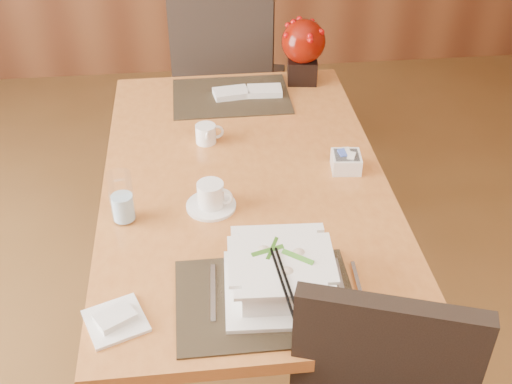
{
  "coord_description": "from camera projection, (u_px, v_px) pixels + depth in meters",
  "views": [
    {
      "loc": [
        -0.15,
        -1.08,
        1.92
      ],
      "look_at": [
        0.01,
        0.35,
        0.87
      ],
      "focal_mm": 45.0,
      "sensor_mm": 36.0,
      "label": 1
    }
  ],
  "objects": [
    {
      "name": "dining_table",
      "position": [
        245.0,
        201.0,
        2.11
      ],
      "size": [
        0.9,
        1.5,
        0.75
      ],
      "color": "#C57536",
      "rests_on": "ground"
    },
    {
      "name": "placemat_near",
      "position": [
        266.0,
        300.0,
        1.61
      ],
      "size": [
        0.45,
        0.33,
        0.01
      ],
      "primitive_type": "cube",
      "color": "black",
      "rests_on": "dining_table"
    },
    {
      "name": "placemat_far",
      "position": [
        231.0,
        96.0,
        2.49
      ],
      "size": [
        0.45,
        0.33,
        0.01
      ],
      "primitive_type": "cube",
      "color": "black",
      "rests_on": "dining_table"
    },
    {
      "name": "soup_setting",
      "position": [
        281.0,
        275.0,
        1.61
      ],
      "size": [
        0.3,
        0.3,
        0.12
      ],
      "rotation": [
        0.0,
        0.0,
        -0.05
      ],
      "color": "white",
      "rests_on": "dining_table"
    },
    {
      "name": "coffee_cup",
      "position": [
        211.0,
        197.0,
        1.9
      ],
      "size": [
        0.15,
        0.15,
        0.09
      ],
      "rotation": [
        0.0,
        0.0,
        -0.43
      ],
      "color": "white",
      "rests_on": "dining_table"
    },
    {
      "name": "water_glass",
      "position": [
        122.0,
        198.0,
        1.83
      ],
      "size": [
        0.07,
        0.07,
        0.16
      ],
      "primitive_type": "cylinder",
      "rotation": [
        0.0,
        0.0,
        -0.05
      ],
      "color": "white",
      "rests_on": "dining_table"
    },
    {
      "name": "creamer_jug",
      "position": [
        206.0,
        134.0,
        2.21
      ],
      "size": [
        0.1,
        0.1,
        0.07
      ],
      "primitive_type": null,
      "rotation": [
        0.0,
        0.0,
        0.11
      ],
      "color": "white",
      "rests_on": "dining_table"
    },
    {
      "name": "sugar_caddy",
      "position": [
        346.0,
        162.0,
        2.07
      ],
      "size": [
        0.1,
        0.1,
        0.06
      ],
      "primitive_type": "cube",
      "rotation": [
        0.0,
        0.0,
        -0.1
      ],
      "color": "white",
      "rests_on": "dining_table"
    },
    {
      "name": "berry_decor",
      "position": [
        303.0,
        47.0,
        2.52
      ],
      "size": [
        0.17,
        0.17,
        0.26
      ],
      "rotation": [
        0.0,
        0.0,
        -0.13
      ],
      "color": "black",
      "rests_on": "dining_table"
    },
    {
      "name": "napkins_far",
      "position": [
        250.0,
        92.0,
        2.49
      ],
      "size": [
        0.27,
        0.1,
        0.02
      ],
      "primitive_type": null,
      "rotation": [
        0.0,
        0.0,
        0.03
      ],
      "color": "white",
      "rests_on": "dining_table"
    },
    {
      "name": "bread_plate",
      "position": [
        116.0,
        321.0,
        1.55
      ],
      "size": [
        0.18,
        0.18,
        0.01
      ],
      "primitive_type": "cube",
      "rotation": [
        0.0,
        0.0,
        0.37
      ],
      "color": "white",
      "rests_on": "dining_table"
    },
    {
      "name": "far_chair",
      "position": [
        228.0,
        78.0,
        3.02
      ],
      "size": [
        0.58,
        0.58,
        1.02
      ],
      "rotation": [
        0.0,
        0.0,
        2.89
      ],
      "color": "black",
      "rests_on": "ground"
    }
  ]
}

